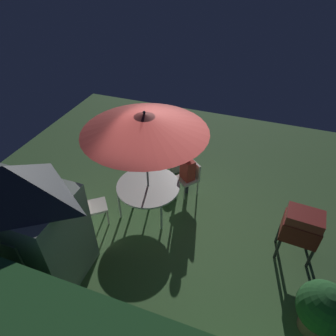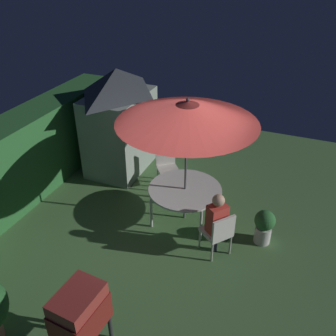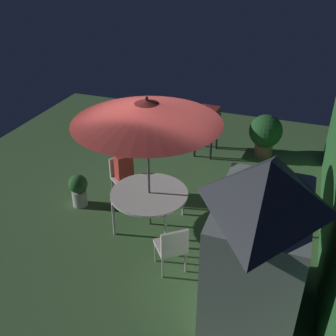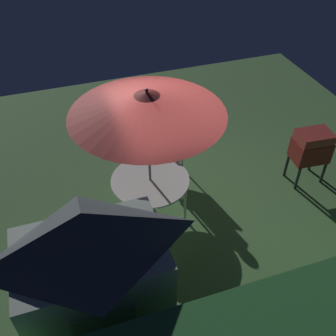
{
  "view_description": "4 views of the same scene",
  "coord_description": "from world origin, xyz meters",
  "px_view_note": "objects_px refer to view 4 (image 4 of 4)",
  "views": [
    {
      "loc": [
        -1.48,
        4.52,
        5.2
      ],
      "look_at": [
        0.23,
        -0.26,
        1.23
      ],
      "focal_mm": 31.3,
      "sensor_mm": 36.0,
      "label": 1
    },
    {
      "loc": [
        -5.01,
        -2.04,
        4.86
      ],
      "look_at": [
        0.68,
        0.29,
        1.11
      ],
      "focal_mm": 39.1,
      "sensor_mm": 36.0,
      "label": 2
    },
    {
      "loc": [
        6.38,
        2.34,
        4.85
      ],
      "look_at": [
        -0.07,
        0.03,
        0.9
      ],
      "focal_mm": 42.54,
      "sensor_mm": 36.0,
      "label": 3
    },
    {
      "loc": [
        2.03,
        5.06,
        5.59
      ],
      "look_at": [
        0.33,
        -0.02,
        0.97
      ],
      "focal_mm": 41.51,
      "sensor_mm": 36.0,
      "label": 4
    }
  ],
  "objects_px": {
    "chair_far_side": "(106,233)",
    "bbq_grill": "(311,147)",
    "patio_table": "(150,181)",
    "patio_umbrella": "(147,103)",
    "garden_shed": "(95,280)",
    "person_in_red": "(171,144)",
    "chair_near_shed": "(172,151)",
    "potted_plant_by_grill": "(135,143)"
  },
  "relations": [
    {
      "from": "chair_far_side",
      "to": "bbq_grill",
      "type": "bearing_deg",
      "value": -172.34
    },
    {
      "from": "patio_table",
      "to": "patio_umbrella",
      "type": "bearing_deg",
      "value": 165.96
    },
    {
      "from": "patio_umbrella",
      "to": "bbq_grill",
      "type": "relative_size",
      "value": 2.18
    },
    {
      "from": "patio_umbrella",
      "to": "garden_shed",
      "type": "bearing_deg",
      "value": 58.07
    },
    {
      "from": "patio_table",
      "to": "chair_far_side",
      "type": "distance_m",
      "value": 1.32
    },
    {
      "from": "garden_shed",
      "to": "bbq_grill",
      "type": "bearing_deg",
      "value": -157.25
    },
    {
      "from": "chair_far_side",
      "to": "person_in_red",
      "type": "distance_m",
      "value": 2.4
    },
    {
      "from": "chair_far_side",
      "to": "person_in_red",
      "type": "relative_size",
      "value": 0.71
    },
    {
      "from": "bbq_grill",
      "to": "chair_near_shed",
      "type": "bearing_deg",
      "value": -24.21
    },
    {
      "from": "chair_far_side",
      "to": "potted_plant_by_grill",
      "type": "height_order",
      "value": "chair_far_side"
    },
    {
      "from": "garden_shed",
      "to": "potted_plant_by_grill",
      "type": "relative_size",
      "value": 3.55
    },
    {
      "from": "chair_near_shed",
      "to": "potted_plant_by_grill",
      "type": "xyz_separation_m",
      "value": [
        0.63,
        -0.71,
        -0.13
      ]
    },
    {
      "from": "patio_umbrella",
      "to": "chair_far_side",
      "type": "bearing_deg",
      "value": 38.36
    },
    {
      "from": "person_in_red",
      "to": "garden_shed",
      "type": "bearing_deg",
      "value": 55.91
    },
    {
      "from": "garden_shed",
      "to": "bbq_grill",
      "type": "xyz_separation_m",
      "value": [
        -4.66,
        -1.95,
        -0.44
      ]
    },
    {
      "from": "bbq_grill",
      "to": "chair_near_shed",
      "type": "relative_size",
      "value": 1.33
    },
    {
      "from": "patio_table",
      "to": "person_in_red",
      "type": "bearing_deg",
      "value": -129.16
    },
    {
      "from": "chair_near_shed",
      "to": "potted_plant_by_grill",
      "type": "relative_size",
      "value": 1.26
    },
    {
      "from": "patio_table",
      "to": "bbq_grill",
      "type": "distance_m",
      "value": 3.31
    },
    {
      "from": "patio_umbrella",
      "to": "chair_far_side",
      "type": "relative_size",
      "value": 2.91
    },
    {
      "from": "patio_table",
      "to": "potted_plant_by_grill",
      "type": "bearing_deg",
      "value": -93.98
    },
    {
      "from": "potted_plant_by_grill",
      "to": "person_in_red",
      "type": "height_order",
      "value": "person_in_red"
    },
    {
      "from": "garden_shed",
      "to": "patio_table",
      "type": "distance_m",
      "value": 2.64
    },
    {
      "from": "garden_shed",
      "to": "chair_far_side",
      "type": "bearing_deg",
      "value": -103.67
    },
    {
      "from": "patio_umbrella",
      "to": "potted_plant_by_grill",
      "type": "xyz_separation_m",
      "value": [
        -0.11,
        -1.62,
        -1.97
      ]
    },
    {
      "from": "chair_near_shed",
      "to": "patio_table",
      "type": "bearing_deg",
      "value": 50.84
    },
    {
      "from": "bbq_grill",
      "to": "person_in_red",
      "type": "xyz_separation_m",
      "value": [
        2.6,
        -1.08,
        -0.06
      ]
    },
    {
      "from": "garden_shed",
      "to": "potted_plant_by_grill",
      "type": "xyz_separation_m",
      "value": [
        -1.47,
        -3.81,
        -0.89
      ]
    },
    {
      "from": "bbq_grill",
      "to": "chair_near_shed",
      "type": "height_order",
      "value": "bbq_grill"
    },
    {
      "from": "patio_table",
      "to": "patio_umbrella",
      "type": "distance_m",
      "value": 1.68
    },
    {
      "from": "garden_shed",
      "to": "chair_far_side",
      "type": "height_order",
      "value": "garden_shed"
    },
    {
      "from": "chair_near_shed",
      "to": "person_in_red",
      "type": "distance_m",
      "value": 0.28
    },
    {
      "from": "chair_far_side",
      "to": "patio_table",
      "type": "bearing_deg",
      "value": -141.64
    },
    {
      "from": "bbq_grill",
      "to": "chair_near_shed",
      "type": "distance_m",
      "value": 2.81
    },
    {
      "from": "bbq_grill",
      "to": "potted_plant_by_grill",
      "type": "bearing_deg",
      "value": -30.22
    },
    {
      "from": "garden_shed",
      "to": "patio_table",
      "type": "xyz_separation_m",
      "value": [
        -1.36,
        -2.19,
        -0.6
      ]
    },
    {
      "from": "potted_plant_by_grill",
      "to": "chair_near_shed",
      "type": "bearing_deg",
      "value": 131.79
    },
    {
      "from": "chair_far_side",
      "to": "person_in_red",
      "type": "xyz_separation_m",
      "value": [
        -1.72,
        -1.66,
        0.26
      ]
    },
    {
      "from": "garden_shed",
      "to": "chair_far_side",
      "type": "xyz_separation_m",
      "value": [
        -0.33,
        -1.37,
        -0.77
      ]
    },
    {
      "from": "garden_shed",
      "to": "person_in_red",
      "type": "height_order",
      "value": "garden_shed"
    },
    {
      "from": "potted_plant_by_grill",
      "to": "person_in_red",
      "type": "relative_size",
      "value": 0.57
    },
    {
      "from": "chair_near_shed",
      "to": "person_in_red",
      "type": "bearing_deg",
      "value": 50.84
    }
  ]
}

